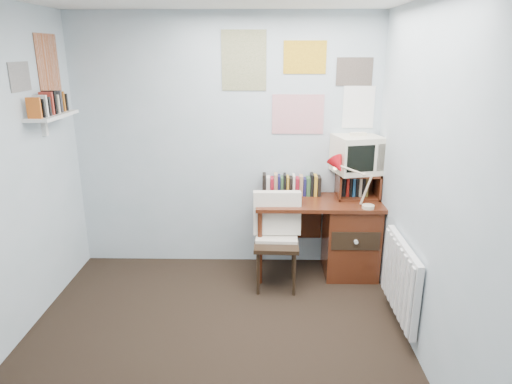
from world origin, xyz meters
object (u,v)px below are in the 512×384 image
(desk_chair, at_px, (276,244))
(desk_lamp, at_px, (370,187))
(desk, at_px, (344,235))
(tv_riser, at_px, (358,185))
(wall_shelf, at_px, (52,116))
(crt_tv, at_px, (357,152))
(radiator, at_px, (401,279))

(desk_chair, distance_m, desk_lamp, 0.99)
(desk, distance_m, tv_riser, 0.51)
(desk, bearing_deg, desk_chair, -155.81)
(desk_lamp, xyz_separation_m, tv_riser, (-0.04, 0.33, -0.08))
(desk_chair, relative_size, wall_shelf, 1.40)
(desk_lamp, bearing_deg, crt_tv, 95.83)
(tv_riser, bearing_deg, desk, -137.04)
(crt_tv, height_order, wall_shelf, wall_shelf)
(desk_chair, distance_m, radiator, 1.15)
(tv_riser, bearing_deg, crt_tv, 140.72)
(tv_riser, bearing_deg, wall_shelf, -169.68)
(wall_shelf, bearing_deg, desk_chair, 2.27)
(crt_tv, bearing_deg, radiator, -93.91)
(crt_tv, relative_size, radiator, 0.51)
(radiator, bearing_deg, desk, 107.24)
(desk_chair, relative_size, tv_riser, 2.17)
(wall_shelf, bearing_deg, radiator, -10.89)
(desk_chair, xyz_separation_m, radiator, (0.97, -0.62, -0.01))
(desk, distance_m, desk_chair, 0.74)
(radiator, bearing_deg, crt_tv, 100.40)
(tv_riser, relative_size, radiator, 0.50)
(desk_lamp, distance_m, radiator, 0.90)
(desk_lamp, xyz_separation_m, radiator, (0.13, -0.71, -0.55))
(tv_riser, distance_m, radiator, 1.15)
(desk_lamp, relative_size, wall_shelf, 0.66)
(desk, height_order, radiator, desk)
(desk, relative_size, radiator, 1.50)
(desk_lamp, height_order, tv_riser, desk_lamp)
(tv_riser, height_order, wall_shelf, wall_shelf)
(desk, distance_m, crt_tv, 0.82)
(wall_shelf, bearing_deg, desk, 8.40)
(desk, height_order, crt_tv, crt_tv)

